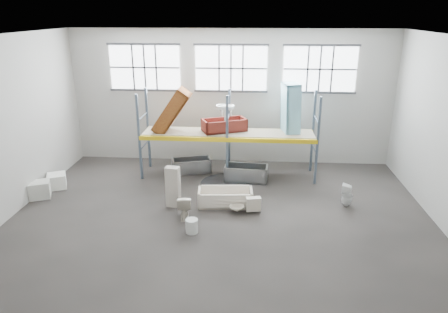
# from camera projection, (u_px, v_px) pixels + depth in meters

# --- Properties ---
(floor) EXTENTS (12.00, 10.00, 0.10)m
(floor) POSITION_uv_depth(u_px,v_px,m) (220.00, 223.00, 11.55)
(floor) COLOR #48413D
(floor) RESTS_ON ground
(ceiling) EXTENTS (12.00, 10.00, 0.10)m
(ceiling) POSITION_uv_depth(u_px,v_px,m) (219.00, 34.00, 9.84)
(ceiling) COLOR silver
(ceiling) RESTS_ON ground
(wall_back) EXTENTS (12.00, 0.10, 5.00)m
(wall_back) POSITION_uv_depth(u_px,v_px,m) (231.00, 97.00, 15.44)
(wall_back) COLOR #AAA69E
(wall_back) RESTS_ON ground
(wall_front) EXTENTS (12.00, 0.10, 5.00)m
(wall_front) POSITION_uv_depth(u_px,v_px,m) (191.00, 236.00, 5.95)
(wall_front) COLOR #A4A097
(wall_front) RESTS_ON ground
(window_left) EXTENTS (2.60, 0.04, 1.60)m
(window_left) POSITION_uv_depth(u_px,v_px,m) (145.00, 67.00, 15.19)
(window_left) COLOR white
(window_left) RESTS_ON wall_back
(window_mid) EXTENTS (2.60, 0.04, 1.60)m
(window_mid) POSITION_uv_depth(u_px,v_px,m) (231.00, 68.00, 14.97)
(window_mid) COLOR white
(window_mid) RESTS_ON wall_back
(window_right) EXTENTS (2.60, 0.04, 1.60)m
(window_right) POSITION_uv_depth(u_px,v_px,m) (320.00, 69.00, 14.74)
(window_right) COLOR white
(window_right) RESTS_ON wall_back
(rack_upright_la) EXTENTS (0.08, 0.08, 3.00)m
(rack_upright_la) POSITION_uv_depth(u_px,v_px,m) (139.00, 138.00, 13.97)
(rack_upright_la) COLOR slate
(rack_upright_la) RESTS_ON floor
(rack_upright_lb) EXTENTS (0.08, 0.08, 3.00)m
(rack_upright_lb) POSITION_uv_depth(u_px,v_px,m) (148.00, 128.00, 15.09)
(rack_upright_lb) COLOR slate
(rack_upright_lb) RESTS_ON floor
(rack_upright_ma) EXTENTS (0.08, 0.08, 3.00)m
(rack_upright_ma) POSITION_uv_depth(u_px,v_px,m) (227.00, 140.00, 13.76)
(rack_upright_ma) COLOR slate
(rack_upright_ma) RESTS_ON floor
(rack_upright_mb) EXTENTS (0.08, 0.08, 3.00)m
(rack_upright_mb) POSITION_uv_depth(u_px,v_px,m) (229.00, 130.00, 14.88)
(rack_upright_mb) COLOR slate
(rack_upright_mb) RESTS_ON floor
(rack_upright_ra) EXTENTS (0.08, 0.08, 3.00)m
(rack_upright_ra) POSITION_uv_depth(u_px,v_px,m) (318.00, 142.00, 13.55)
(rack_upright_ra) COLOR slate
(rack_upright_ra) RESTS_ON floor
(rack_upright_rb) EXTENTS (0.08, 0.08, 3.00)m
(rack_upright_rb) POSITION_uv_depth(u_px,v_px,m) (313.00, 132.00, 14.67)
(rack_upright_rb) COLOR slate
(rack_upright_rb) RESTS_ON floor
(rack_beam_front) EXTENTS (6.00, 0.10, 0.14)m
(rack_beam_front) POSITION_uv_depth(u_px,v_px,m) (227.00, 140.00, 13.76)
(rack_beam_front) COLOR yellow
(rack_beam_front) RESTS_ON floor
(rack_beam_back) EXTENTS (6.00, 0.10, 0.14)m
(rack_beam_back) POSITION_uv_depth(u_px,v_px,m) (229.00, 130.00, 14.88)
(rack_beam_back) COLOR yellow
(rack_beam_back) RESTS_ON floor
(shelf_deck) EXTENTS (5.90, 1.10, 0.03)m
(shelf_deck) POSITION_uv_depth(u_px,v_px,m) (228.00, 132.00, 14.29)
(shelf_deck) COLOR gray
(shelf_deck) RESTS_ON floor
(wet_patch) EXTENTS (1.80, 1.80, 0.00)m
(wet_patch) POSITION_uv_depth(u_px,v_px,m) (227.00, 183.00, 14.07)
(wet_patch) COLOR black
(wet_patch) RESTS_ON floor
(bathtub_beige) EXTENTS (1.70, 0.89, 0.48)m
(bathtub_beige) POSITION_uv_depth(u_px,v_px,m) (225.00, 197.00, 12.45)
(bathtub_beige) COLOR silver
(bathtub_beige) RESTS_ON floor
(cistern_spare) EXTENTS (0.46, 0.28, 0.41)m
(cistern_spare) POSITION_uv_depth(u_px,v_px,m) (253.00, 204.00, 11.94)
(cistern_spare) COLOR beige
(cistern_spare) RESTS_ON bathtub_beige
(sink_in_tub) EXTENTS (0.53, 0.53, 0.15)m
(sink_in_tub) POSITION_uv_depth(u_px,v_px,m) (237.00, 208.00, 11.95)
(sink_in_tub) COLOR beige
(sink_in_tub) RESTS_ON bathtub_beige
(toilet_beige) EXTENTS (0.50, 0.75, 0.71)m
(toilet_beige) POSITION_uv_depth(u_px,v_px,m) (184.00, 206.00, 11.65)
(toilet_beige) COLOR beige
(toilet_beige) RESTS_ON floor
(cistern_tall) EXTENTS (0.44, 0.31, 1.25)m
(cistern_tall) POSITION_uv_depth(u_px,v_px,m) (173.00, 187.00, 12.25)
(cistern_tall) COLOR beige
(cistern_tall) RESTS_ON floor
(toilet_white) EXTENTS (0.41, 0.40, 0.71)m
(toilet_white) POSITION_uv_depth(u_px,v_px,m) (347.00, 195.00, 12.33)
(toilet_white) COLOR white
(toilet_white) RESTS_ON floor
(steel_tub_left) EXTENTS (1.50, 1.00, 0.50)m
(steel_tub_left) POSITION_uv_depth(u_px,v_px,m) (191.00, 165.00, 14.99)
(steel_tub_left) COLOR #AAADB1
(steel_tub_left) RESTS_ON floor
(steel_tub_right) EXTENTS (1.52, 0.80, 0.54)m
(steel_tub_right) POSITION_uv_depth(u_px,v_px,m) (246.00, 173.00, 14.22)
(steel_tub_right) COLOR #A3A7AB
(steel_tub_right) RESTS_ON floor
(rust_tub_flat) EXTENTS (1.66, 1.24, 0.42)m
(rust_tub_flat) POSITION_uv_depth(u_px,v_px,m) (224.00, 125.00, 14.32)
(rust_tub_flat) COLOR maroon
(rust_tub_flat) RESTS_ON shelf_deck
(rust_tub_tilted) EXTENTS (1.38, 0.81, 1.69)m
(rust_tub_tilted) POSITION_uv_depth(u_px,v_px,m) (172.00, 112.00, 14.17)
(rust_tub_tilted) COLOR #936220
(rust_tub_tilted) RESTS_ON shelf_deck
(sink_on_shelf) EXTENTS (0.68, 0.56, 0.55)m
(sink_on_shelf) POSITION_uv_depth(u_px,v_px,m) (225.00, 120.00, 13.90)
(sink_on_shelf) COLOR silver
(sink_on_shelf) RESTS_ON rust_tub_flat
(blue_tub_upright) EXTENTS (0.71, 0.92, 1.79)m
(blue_tub_upright) POSITION_uv_depth(u_px,v_px,m) (291.00, 109.00, 14.09)
(blue_tub_upright) COLOR #81C5D9
(blue_tub_upright) RESTS_ON shelf_deck
(bucket) EXTENTS (0.36, 0.36, 0.39)m
(bucket) POSITION_uv_depth(u_px,v_px,m) (192.00, 226.00, 10.89)
(bucket) COLOR silver
(bucket) RESTS_ON floor
(carton_near) EXTENTS (0.78, 0.73, 0.53)m
(carton_near) POSITION_uv_depth(u_px,v_px,m) (40.00, 190.00, 12.93)
(carton_near) COLOR silver
(carton_near) RESTS_ON floor
(carton_far) EXTENTS (0.76, 0.76, 0.48)m
(carton_far) POSITION_uv_depth(u_px,v_px,m) (57.00, 181.00, 13.65)
(carton_far) COLOR white
(carton_far) RESTS_ON floor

